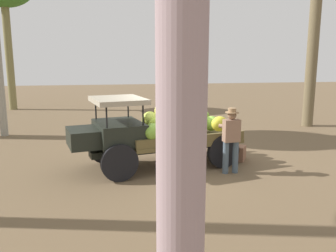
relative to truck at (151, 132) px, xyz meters
The scene contains 4 objects.
ground_plane 1.19m from the truck, 168.14° to the right, with size 60.00×60.00×0.00m, color brown.
truck is the anchor object (origin of this frame).
farmer 2.11m from the truck, 153.66° to the left, with size 0.53×0.47×1.66m.
wooden_crate 2.54m from the truck, behind, with size 0.56×0.46×0.40m, color #8A5D46.
Camera 1 is at (1.82, 9.26, 2.86)m, focal length 37.76 mm.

